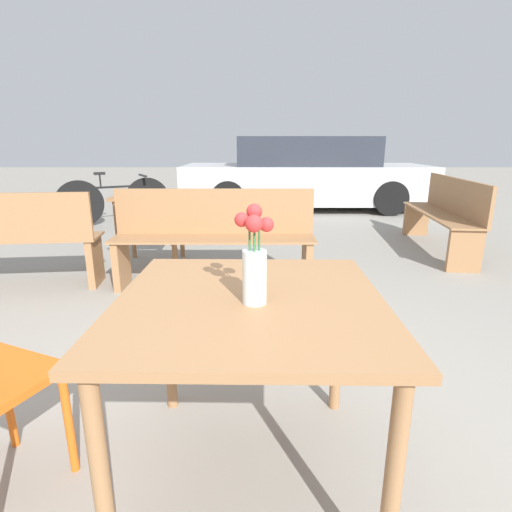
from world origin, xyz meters
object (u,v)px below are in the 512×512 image
Objects in this scene: bicycle at (117,201)px; flower_vase at (256,266)px; bench_far at (0,238)px; table_front at (252,323)px; parked_car at (306,175)px; table_back at (152,208)px; bench_near at (216,233)px; bench_middle at (448,211)px.

flower_vase is at bearing -66.25° from bicycle.
table_front is at bearing -42.89° from bench_far.
flower_vase is 6.64m from parked_car.
bicycle reaches higher than table_front.
flower_vase is 0.07× the size of parked_car.
table_back is 2.44m from bicycle.
bench_near is 1.06× the size of bench_far.
parked_car reaches higher than bench_near.
bench_near is at bearing 99.14° from table_front.
bench_middle is (2.23, 3.32, -0.16)m from table_front.
bench_middle is at bearing 16.69° from bench_far.
bench_far is 1.07× the size of bicycle.
bicycle is at bearing 90.35° from bench_far.
bench_middle reaches higher than table_back.
flower_vase is 0.21× the size of bicycle.
flower_vase reaches higher than table_back.
table_front is 0.54× the size of bench_near.
parked_car is (0.96, 6.53, 0.00)m from table_front.
bench_far is at bearing -124.67° from parked_car.
bench_middle is 3.33m from table_back.
bench_far is 2.94m from bicycle.
flower_vase is at bearing -69.13° from table_back.
parked_car is at bearing 81.80° from flower_vase.
bench_middle is 1.11× the size of bench_far.
bench_middle is at bearing 56.74° from flower_vase.
flower_vase is 4.05m from bench_middle.
flower_vase is at bearing -70.91° from table_front.
bench_far is at bearing -175.32° from bench_near.
bench_middle reaches higher than bicycle.
flower_vase is 3.02m from bench_far.
bench_near is 3.34m from bicycle.
table_back is 4.26m from parked_car.
parked_car is at bearing 55.33° from bench_far.
bench_far reaches higher than table_front.
bench_far is (-2.16, 2.01, -0.17)m from table_front.
table_front is 1.28× the size of table_back.
bench_far is at bearing -163.31° from bench_middle.
bench_middle is 1.19× the size of bicycle.
table_front is at bearing -123.80° from bench_middle.
bench_far is (-2.18, 2.05, -0.39)m from flower_vase.
table_front is at bearing -66.21° from bicycle.
parked_car is at bearing 73.32° from bench_near.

